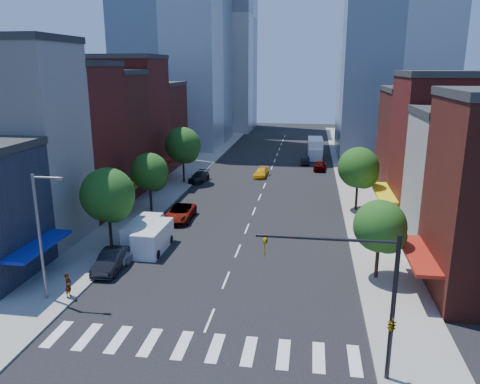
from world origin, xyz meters
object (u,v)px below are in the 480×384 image
Objects in this scene: parked_car_front at (112,261)px; parked_car_third at (180,213)px; parked_car_second at (112,260)px; pedestrian_far at (141,220)px; traffic_car_far at (320,165)px; pedestrian_near at (68,285)px; box_truck at (315,149)px; cargo_van_far at (143,233)px; taxi at (261,173)px; cargo_van_near at (153,239)px; parked_car_rear at (199,177)px; traffic_car_oncoming at (305,160)px.

parked_car_third is (2.00, 13.25, 0.02)m from parked_car_front.
parked_car_second is 9.68m from pedestrian_far.
parked_car_second is 0.86× the size of parked_car_third.
pedestrian_near is (-18.21, -45.92, 0.27)m from traffic_car_far.
cargo_van_far is at bearing -110.38° from box_truck.
parked_car_second is 13.39m from parked_car_third.
taxi is 18.24m from box_truck.
cargo_van_far is 1.21× the size of traffic_car_far.
pedestrian_far is (-2.96, 5.18, -0.16)m from cargo_van_near.
cargo_van_far reaches higher than taxi.
parked_car_front is 0.80× the size of parked_car_third.
parked_car_third is 1.05× the size of cargo_van_near.
pedestrian_far reaches higher than parked_car_front.
traffic_car_far is 2.70× the size of pedestrian_far.
parked_car_front is 30.40m from parked_car_rear.
box_truck is 4.83× the size of pedestrian_near.
pedestrian_far is at bearing 64.07° from traffic_car_far.
traffic_car_far is at bearing 65.79° from cargo_van_far.
cargo_van_near is at bearing 70.01° from traffic_car_oncoming.
pedestrian_near is at bearing -100.59° from parked_car_third.
parked_car_rear is at bearing 92.47° from cargo_van_far.
box_truck is at bearing 67.75° from parked_car_third.
pedestrian_far is at bearing -85.18° from parked_car_rear.
pedestrian_far is at bearing -130.99° from parked_car_third.
traffic_car_oncoming is (14.82, 14.76, -0.05)m from parked_car_rear.
parked_car_third is at bearing -8.13° from pedestrian_near.
parked_car_rear reaches higher than traffic_car_oncoming.
parked_car_front is 0.92× the size of parked_car_second.
traffic_car_oncoming is 2.20× the size of pedestrian_near.
cargo_van_far is 1.40× the size of traffic_car_oncoming.
pedestrian_near reaches higher than parked_car_front.
traffic_car_far is at bearing -20.49° from pedestrian_near.
cargo_van_far is at bearing 82.19° from parked_car_second.
pedestrian_near is 14.74m from pedestrian_far.
traffic_car_oncoming is at bearing 71.29° from cargo_van_far.
box_truck reaches higher than taxi.
cargo_van_near reaches higher than parked_car_second.
cargo_van_far is at bearing 69.01° from traffic_car_far.
box_truck is (14.49, 37.87, 0.83)m from parked_car_third.
box_truck is (-0.72, 10.31, 0.86)m from traffic_car_far.
cargo_van_near reaches higher than taxi.
parked_car_front is 1.17× the size of traffic_car_oncoming.
cargo_van_far is at bearing -81.09° from parked_car_rear.
pedestrian_far is at bearing 1.15° from pedestrian_near.
parked_car_rear is at bearing -0.46° from pedestrian_near.
traffic_car_far is (15.21, 27.56, -0.03)m from parked_car_third.
parked_car_front reaches higher than traffic_car_far.
cargo_van_far is 4.25m from pedestrian_far.
parked_car_third is at bearing -101.09° from taxi.
parked_car_second is 0.90× the size of cargo_van_far.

